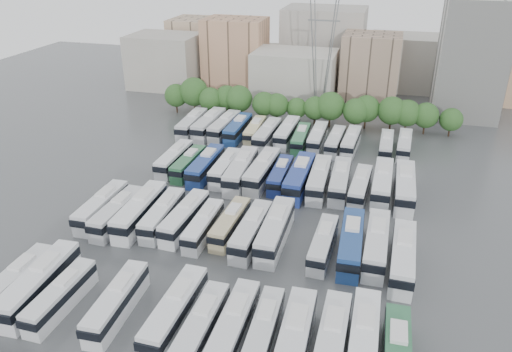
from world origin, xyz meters
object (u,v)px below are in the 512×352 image
(bus_r1_s1, at_px, (117,212))
(bus_r3_s9, at_px, (335,141))
(bus_r2_s10, at_px, (340,180))
(bus_r3_s7, at_px, (301,138))
(bus_r2_s6, at_px, (262,170))
(bus_r3_s12, at_px, (386,145))
(bus_r1_s4, at_px, (185,217))
(bus_r1_s7, at_px, (251,230))
(electricity_pylon, at_px, (323,32))
(bus_r2_s2, at_px, (189,163))
(bus_r1_s8, at_px, (275,230))
(bus_r2_s1, at_px, (174,159))
(bus_r0_s0, at_px, (16,281))
(bus_r1_s0, at_px, (102,206))
(bus_r1_s3, at_px, (162,215))
(bus_r3_s10, at_px, (351,142))
(bus_r0_s6, at_px, (175,311))
(bus_r2_s5, at_px, (241,170))
(bus_r0_s7, at_px, (201,327))
(bus_r2_s8, at_px, (299,177))
(bus_r0_s10, at_px, (294,342))
(bus_r3_s4, at_px, (255,130))
(bus_r1_s10, at_px, (323,243))
(bus_r2_s13, at_px, (405,187))
(bus_r1_s13, at_px, (403,257))
(bus_r0_s1, at_px, (39,283))
(bus_r0_s2, at_px, (61,296))
(bus_r1_s2, at_px, (140,211))
(bus_r1_s6, at_px, (230,223))
(bus_r3_s8, at_px, (317,137))
(bus_r2_s4, at_px, (225,168))
(bus_r2_s12, at_px, (382,183))
(bus_r0_s4, at_px, (117,302))
(bus_r0_s11, at_px, (331,343))
(bus_r3_s5, at_px, (267,134))
(bus_r2_s7, at_px, (280,175))
(bus_r3_s6, at_px, (287,132))
(bus_r2_s9, at_px, (319,179))
(bus_r3_s2, at_px, (224,126))
(bus_r3_s0, at_px, (192,124))
(bus_r3_s3, at_px, (238,129))

(bus_r1_s1, distance_m, bus_r3_s9, 44.89)
(bus_r2_s10, relative_size, bus_r3_s7, 1.13)
(bus_r2_s6, bearing_deg, bus_r3_s12, 44.30)
(bus_r1_s4, relative_size, bus_r1_s7, 0.98)
(electricity_pylon, relative_size, bus_r2_s2, 3.03)
(bus_r1_s8, xyz_separation_m, bus_r2_s1, (-22.98, 18.64, -0.21))
(bus_r0_s0, bearing_deg, bus_r1_s0, 89.17)
(bus_r1_s3, xyz_separation_m, bus_r3_s10, (23.06, 35.36, -0.04))
(bus_r0_s6, bearing_deg, bus_r2_s5, 96.50)
(bus_r0_s7, relative_size, bus_r2_s8, 0.84)
(bus_r0_s10, bearing_deg, bus_r3_s4, 107.51)
(bus_r0_s0, bearing_deg, bus_r0_s10, -2.25)
(bus_r0_s6, bearing_deg, bus_r1_s10, 53.53)
(electricity_pylon, relative_size, bus_r2_s13, 2.47)
(bus_r1_s13, xyz_separation_m, bus_r2_s1, (-39.59, 20.34, -0.18))
(bus_r1_s4, distance_m, bus_r1_s7, 10.09)
(bus_r0_s1, xyz_separation_m, bus_r1_s1, (0.21, 17.05, -0.19))
(bus_r0_s2, distance_m, bus_r1_s2, 19.01)
(bus_r1_s6, bearing_deg, bus_r0_s1, -129.45)
(bus_r1_s6, relative_size, bus_r1_s8, 0.84)
(bus_r0_s2, height_order, bus_r3_s8, bus_r3_s8)
(bus_r1_s8, relative_size, bus_r2_s4, 1.15)
(bus_r2_s12, distance_m, bus_r3_s4, 31.89)
(bus_r0_s4, height_order, bus_r1_s4, bus_r1_s4)
(bus_r1_s3, distance_m, bus_r2_s12, 34.93)
(bus_r0_s0, xyz_separation_m, bus_r2_s13, (42.87, 36.19, 0.31))
(bus_r0_s7, distance_m, bus_r0_s11, 13.17)
(bus_r1_s3, height_order, bus_r3_s7, bus_r1_s3)
(bus_r1_s10, xyz_separation_m, bus_r3_s5, (-16.61, 35.55, 0.23))
(bus_r2_s7, height_order, bus_r3_s6, bus_r3_s6)
(bus_r2_s9, bearing_deg, bus_r1_s6, -122.18)
(bus_r3_s12, bearing_deg, bus_r1_s0, -137.51)
(bus_r2_s4, height_order, bus_r2_s12, bus_r2_s12)
(bus_r0_s2, height_order, bus_r0_s4, bus_r0_s4)
(bus_r3_s2, bearing_deg, bus_r3_s8, 0.78)
(bus_r1_s10, distance_m, bus_r3_s0, 49.63)
(bus_r0_s6, bearing_deg, bus_r0_s7, -20.31)
(bus_r2_s2, bearing_deg, bus_r2_s5, -4.61)
(bus_r3_s0, distance_m, bus_r3_s2, 6.98)
(bus_r0_s11, xyz_separation_m, bus_r2_s1, (-33.06, 37.09, -0.09))
(bus_r2_s8, xyz_separation_m, bus_r3_s2, (-19.69, 19.78, -0.14))
(bus_r2_s13, height_order, bus_r3_s8, bus_r2_s13)
(bus_r1_s10, height_order, bus_r2_s6, bus_r2_s6)
(bus_r2_s10, bearing_deg, bus_r2_s5, -178.79)
(bus_r3_s3, bearing_deg, bus_r0_s7, -75.88)
(bus_r3_s4, xyz_separation_m, bus_r3_s12, (26.21, -0.97, -0.03))
(bus_r1_s4, height_order, bus_r1_s7, bus_r1_s7)
(bus_r2_s2, bearing_deg, bus_r0_s7, -64.75)
(bus_r1_s4, distance_m, bus_r2_s2, 18.73)
(bus_r0_s7, distance_m, bus_r3_s12, 57.43)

